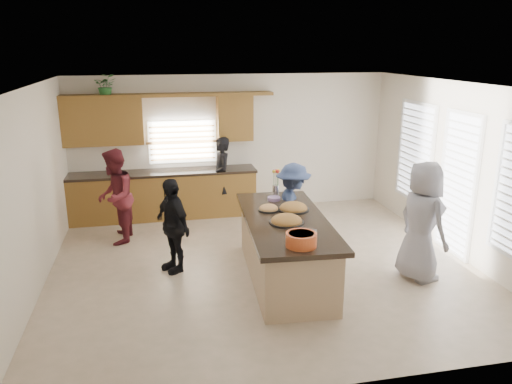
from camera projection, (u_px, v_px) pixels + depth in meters
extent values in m
plane|color=beige|center=(262.00, 265.00, 7.88)|extent=(6.50, 6.50, 0.00)
cube|color=silver|center=(231.00, 143.00, 10.31)|extent=(6.50, 0.02, 2.80)
cube|color=silver|center=(332.00, 261.00, 4.67)|extent=(6.50, 0.02, 2.80)
cube|color=silver|center=(32.00, 192.00, 6.85)|extent=(0.02, 6.00, 2.80)
cube|color=silver|center=(457.00, 170.00, 8.12)|extent=(0.02, 6.00, 2.80)
cube|color=white|center=(263.00, 85.00, 7.09)|extent=(6.50, 6.00, 0.02)
cube|color=olive|center=(164.00, 196.00, 10.00)|extent=(3.65, 0.62, 0.90)
cube|color=black|center=(163.00, 173.00, 9.87)|extent=(3.70, 0.65, 0.05)
cube|color=olive|center=(103.00, 122.00, 9.49)|extent=(1.50, 0.36, 0.90)
cube|color=olive|center=(235.00, 118.00, 9.99)|extent=(0.70, 0.36, 0.90)
cube|color=olive|center=(169.00, 95.00, 9.61)|extent=(4.05, 0.40, 0.06)
cube|color=brown|center=(183.00, 142.00, 10.05)|extent=(1.35, 0.08, 0.85)
cube|color=white|center=(415.00, 152.00, 9.33)|extent=(0.06, 1.10, 1.75)
cube|color=white|center=(457.00, 185.00, 8.09)|extent=(0.06, 0.85, 2.25)
cube|color=tan|center=(285.00, 251.00, 7.33)|extent=(1.16, 2.56, 0.88)
cube|color=black|center=(286.00, 220.00, 7.19)|extent=(1.32, 2.77, 0.07)
cube|color=black|center=(285.00, 276.00, 7.44)|extent=(1.07, 2.47, 0.08)
cylinder|color=black|center=(286.00, 222.00, 6.98)|extent=(0.49, 0.49, 0.02)
ellipsoid|color=#BC893B|center=(287.00, 221.00, 6.97)|extent=(0.44, 0.44, 0.20)
cylinder|color=black|center=(293.00, 209.00, 7.53)|extent=(0.47, 0.47, 0.02)
ellipsoid|color=#BC893B|center=(293.00, 208.00, 7.53)|extent=(0.42, 0.42, 0.19)
cylinder|color=black|center=(269.00, 210.00, 7.52)|extent=(0.32, 0.32, 0.02)
ellipsoid|color=tan|center=(269.00, 209.00, 7.51)|extent=(0.29, 0.29, 0.13)
cylinder|color=#DB5828|center=(301.00, 240.00, 6.16)|extent=(0.39, 0.39, 0.17)
cylinder|color=beige|center=(301.00, 235.00, 6.14)|extent=(0.32, 0.32, 0.04)
cylinder|color=white|center=(314.00, 234.00, 6.44)|extent=(0.09, 0.09, 0.10)
cylinder|color=#A982BE|center=(274.00, 199.00, 8.02)|extent=(0.21, 0.21, 0.05)
cylinder|color=silver|center=(276.00, 189.00, 8.36)|extent=(0.11, 0.11, 0.15)
imported|color=#2D712D|center=(106.00, 86.00, 9.33)|extent=(0.40, 0.35, 0.44)
imported|color=black|center=(222.00, 177.00, 10.05)|extent=(0.44, 0.62, 1.61)
imported|color=maroon|center=(115.00, 197.00, 8.62)|extent=(0.71, 0.87, 1.66)
imported|color=black|center=(172.00, 225.00, 7.53)|extent=(0.71, 0.93, 1.46)
imported|color=navy|center=(293.00, 209.00, 8.18)|extent=(0.71, 1.06, 1.53)
imported|color=gray|center=(422.00, 222.00, 7.22)|extent=(0.74, 0.98, 1.79)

